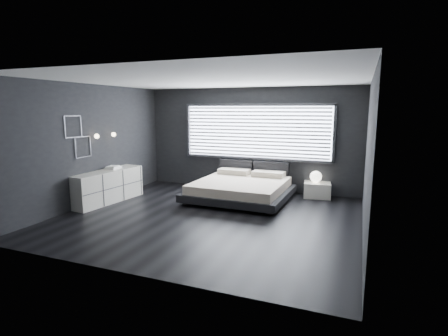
% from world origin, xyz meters
% --- Properties ---
extents(room, '(6.04, 6.00, 2.80)m').
position_xyz_m(room, '(0.00, 0.00, 1.40)').
color(room, black).
rests_on(room, ground).
extents(window, '(4.14, 0.09, 1.52)m').
position_xyz_m(window, '(0.20, 2.70, 1.61)').
color(window, white).
rests_on(window, ground).
extents(headboard, '(1.96, 0.16, 0.52)m').
position_xyz_m(headboard, '(0.16, 2.64, 0.57)').
color(headboard, black).
rests_on(headboard, ground).
extents(sconce_near, '(0.18, 0.11, 0.11)m').
position_xyz_m(sconce_near, '(-2.88, 0.05, 1.60)').
color(sconce_near, silver).
rests_on(sconce_near, ground).
extents(sconce_far, '(0.18, 0.11, 0.11)m').
position_xyz_m(sconce_far, '(-2.88, 0.65, 1.60)').
color(sconce_far, silver).
rests_on(sconce_far, ground).
extents(wall_art_upper, '(0.01, 0.48, 0.48)m').
position_xyz_m(wall_art_upper, '(-2.98, -0.55, 1.85)').
color(wall_art_upper, '#47474C').
rests_on(wall_art_upper, ground).
extents(wall_art_lower, '(0.01, 0.48, 0.48)m').
position_xyz_m(wall_art_lower, '(-2.98, -0.30, 1.38)').
color(wall_art_lower, '#47474C').
rests_on(wall_art_lower, ground).
extents(bed, '(2.41, 2.30, 0.61)m').
position_xyz_m(bed, '(0.16, 1.59, 0.28)').
color(bed, black).
rests_on(bed, ground).
extents(nightstand, '(0.72, 0.63, 0.38)m').
position_xyz_m(nightstand, '(1.91, 2.50, 0.19)').
color(nightstand, white).
rests_on(nightstand, ground).
extents(orb_lamp, '(0.29, 0.29, 0.29)m').
position_xyz_m(orb_lamp, '(1.86, 2.51, 0.53)').
color(orb_lamp, white).
rests_on(orb_lamp, nightstand).
extents(dresser, '(0.75, 1.97, 0.77)m').
position_xyz_m(dresser, '(-2.78, 0.19, 0.39)').
color(dresser, white).
rests_on(dresser, ground).
extents(book_stack, '(0.30, 0.38, 0.07)m').
position_xyz_m(book_stack, '(-2.78, 0.43, 0.80)').
color(book_stack, white).
rests_on(book_stack, dresser).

